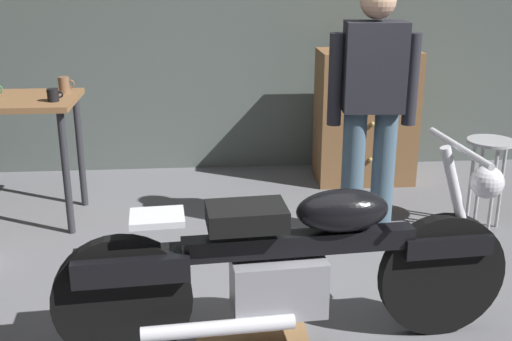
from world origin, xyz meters
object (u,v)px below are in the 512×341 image
(motorcycle, at_px, (292,263))
(mug_brown_stoneware, at_px, (64,85))
(wooden_dresser, at_px, (365,117))
(person_standing, at_px, (372,104))
(mug_black_matte, at_px, (53,95))
(shop_stool, at_px, (489,160))

(motorcycle, height_order, mug_brown_stoneware, mug_brown_stoneware)
(wooden_dresser, bearing_deg, person_standing, -102.86)
(motorcycle, xyz_separation_m, mug_black_matte, (-1.40, 1.57, 0.49))
(shop_stool, bearing_deg, mug_brown_stoneware, 169.39)
(person_standing, relative_size, mug_black_matte, 15.64)
(person_standing, bearing_deg, wooden_dresser, -98.88)
(motorcycle, xyz_separation_m, wooden_dresser, (0.93, 2.37, 0.10))
(motorcycle, distance_m, person_standing, 1.47)
(shop_stool, bearing_deg, mug_black_matte, 174.92)
(shop_stool, bearing_deg, motorcycle, -139.31)
(shop_stool, height_order, wooden_dresser, wooden_dresser)
(shop_stool, bearing_deg, wooden_dresser, 119.47)
(motorcycle, height_order, shop_stool, motorcycle)
(shop_stool, relative_size, mug_brown_stoneware, 5.67)
(shop_stool, xyz_separation_m, mug_black_matte, (-2.92, 0.26, 0.44))
(shop_stool, relative_size, wooden_dresser, 0.58)
(person_standing, xyz_separation_m, wooden_dresser, (0.26, 1.15, -0.38))
(person_standing, bearing_deg, mug_brown_stoneware, -13.29)
(mug_brown_stoneware, bearing_deg, shop_stool, -10.61)
(motorcycle, xyz_separation_m, shop_stool, (1.53, 1.31, 0.05))
(motorcycle, distance_m, mug_black_matte, 2.16)
(wooden_dresser, distance_m, mug_black_matte, 2.49)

